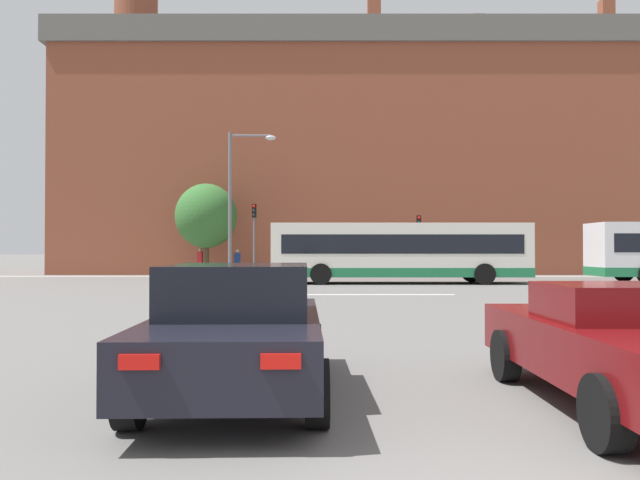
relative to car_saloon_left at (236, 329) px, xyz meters
The scene contains 12 objects.
stop_line_strip 15.79m from the car_saloon_left, 82.59° to the left, with size 7.59×0.30×0.01m, color silver.
far_pavement 30.81m from the car_saloon_left, 86.21° to the left, with size 68.43×2.50×0.01m, color gray.
brick_civic_building 39.75m from the car_saloon_left, 84.06° to the left, with size 42.90×11.91×23.88m.
car_saloon_left is the anchor object (origin of this frame).
car_roadster_right 4.15m from the car_saloon_left, ahead, with size 1.95×4.48×1.29m.
bus_crossing_lead 23.66m from the car_saloon_left, 78.37° to the left, with size 12.31×2.77×2.90m.
traffic_light_far_left 29.93m from the car_saloon_left, 95.73° to the left, with size 0.26×0.31×4.34m.
traffic_light_far_right 30.86m from the car_saloon_left, 77.22° to the left, with size 0.26×0.31×3.68m.
street_lamp_junction 22.65m from the car_saloon_left, 97.54° to the left, with size 2.24×0.36×7.16m.
pedestrian_waiting 31.57m from the car_saloon_left, 101.65° to the left, with size 0.45×0.41×1.77m.
pedestrian_walking_east 31.75m from the car_saloon_left, 97.61° to the left, with size 0.42×0.27×1.67m.
tree_by_building 31.32m from the car_saloon_left, 101.06° to the left, with size 3.72×3.72×5.64m.
Camera 1 is at (-1.12, -2.86, 1.65)m, focal length 35.00 mm.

